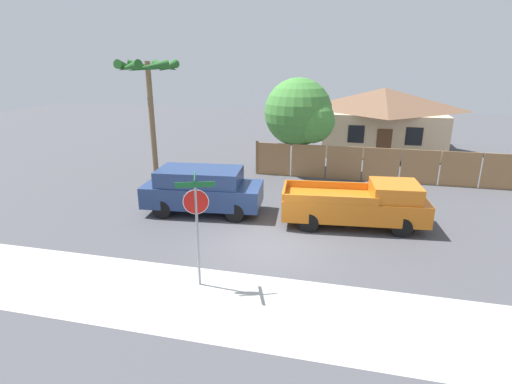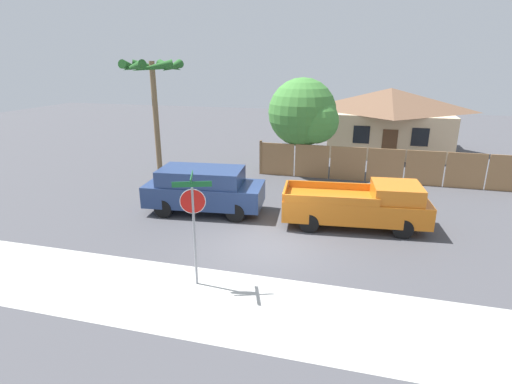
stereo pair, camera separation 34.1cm
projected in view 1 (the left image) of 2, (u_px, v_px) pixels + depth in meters
name	position (u px, v px, depth m)	size (l,w,h in m)	color
ground_plane	(268.00, 246.00, 13.66)	(80.00, 80.00, 0.00)	#47474C
sidewalk_strip	(240.00, 305.00, 10.33)	(36.00, 3.20, 0.01)	#B2B2AD
wooden_fence	(381.00, 165.00, 20.63)	(13.32, 0.12, 1.88)	#997047
house	(382.00, 118.00, 27.78)	(8.29, 7.34, 4.28)	beige
oak_tree	(301.00, 114.00, 21.64)	(3.87, 3.69, 5.20)	brown
palm_tree	(148.00, 77.00, 19.78)	(2.99, 3.20, 6.10)	brown
red_suv	(202.00, 189.00, 16.42)	(4.97, 2.48, 1.86)	navy
orange_pickup	(359.00, 204.00, 15.10)	(5.50, 2.44, 1.74)	orange
stop_sign	(196.00, 212.00, 10.62)	(0.99, 0.89, 3.22)	gray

